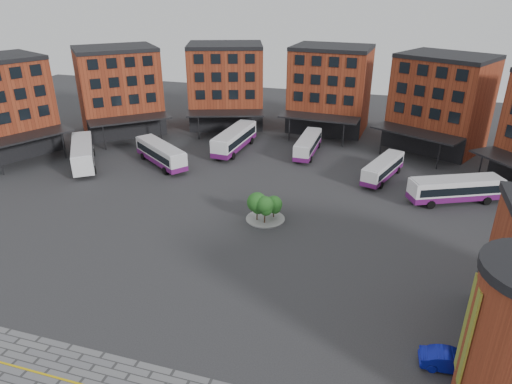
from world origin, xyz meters
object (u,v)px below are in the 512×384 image
(bus_a, at_px, (83,152))
(bus_c, at_px, (235,139))
(tree_island, at_px, (264,206))
(bus_e, at_px, (383,168))
(bus_d, at_px, (308,144))
(bus_f, at_px, (455,189))
(bus_b, at_px, (161,154))
(blue_car, at_px, (452,361))

(bus_a, distance_m, bus_c, 22.66)
(tree_island, bearing_deg, bus_a, 163.64)
(bus_e, bearing_deg, bus_d, 168.52)
(bus_d, height_order, bus_f, bus_f)
(tree_island, relative_size, bus_a, 0.39)
(bus_d, bearing_deg, tree_island, -90.53)
(bus_c, height_order, bus_d, bus_c)
(bus_c, xyz_separation_m, bus_f, (31.69, -10.01, -0.13))
(tree_island, distance_m, bus_b, 22.72)
(bus_a, relative_size, bus_d, 1.10)
(blue_car, bearing_deg, bus_e, 6.96)
(bus_a, relative_size, blue_car, 2.67)
(tree_island, bearing_deg, bus_f, 28.63)
(bus_b, bearing_deg, tree_island, -86.71)
(bus_d, relative_size, bus_e, 1.03)
(bus_e, bearing_deg, bus_f, -11.07)
(bus_d, distance_m, bus_e, 13.37)
(bus_a, distance_m, bus_e, 42.53)
(bus_f, relative_size, blue_car, 2.64)
(bus_e, xyz_separation_m, blue_car, (6.25, -33.19, -0.80))
(bus_b, distance_m, bus_c, 12.22)
(bus_e, bearing_deg, bus_c, -174.00)
(bus_a, xyz_separation_m, bus_f, (50.55, 2.55, -0.31))
(blue_car, bearing_deg, bus_d, 20.40)
(tree_island, height_order, blue_car, tree_island)
(tree_island, height_order, bus_c, bus_c)
(tree_island, distance_m, bus_e, 20.21)
(bus_e, relative_size, blue_car, 2.36)
(bus_d, bearing_deg, bus_a, -154.36)
(bus_c, bearing_deg, bus_b, -128.45)
(bus_a, distance_m, bus_d, 33.43)
(bus_a, bearing_deg, bus_e, -25.81)
(tree_island, relative_size, bus_e, 0.44)
(tree_island, bearing_deg, bus_b, 147.42)
(bus_b, relative_size, bus_e, 1.06)
(bus_d, distance_m, blue_car, 43.68)
(bus_f, bearing_deg, blue_car, -30.06)
(bus_a, height_order, bus_f, bus_a)
(bus_d, relative_size, blue_car, 2.43)
(tree_island, height_order, bus_d, tree_island)
(bus_b, height_order, bus_f, bus_b)
(bus_b, height_order, bus_c, bus_c)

